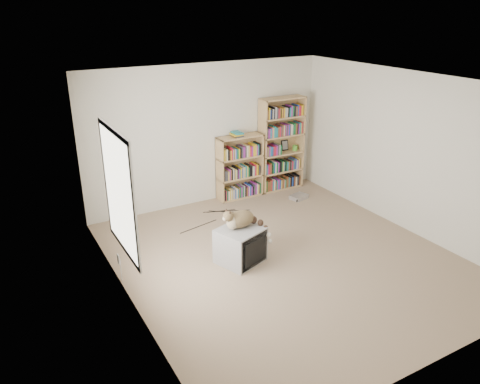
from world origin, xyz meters
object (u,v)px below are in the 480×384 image
cat (244,221)px  bookcase_tall (281,146)px  dvd_player (299,197)px  crt_tv (240,245)px  bookcase_short (239,169)px

cat → bookcase_tall: (2.01, 2.08, 0.26)m
dvd_player → crt_tv: bearing=-159.6°
bookcase_tall → crt_tv: bearing=-134.9°
crt_tv → dvd_player: (2.10, 1.45, -0.22)m
crt_tv → bookcase_short: 2.43m
cat → bookcase_short: 2.35m
cat → bookcase_tall: 2.90m
bookcase_tall → bookcase_short: bearing=179.9°
cat → bookcase_short: bearing=56.0°
crt_tv → cat: bearing=-2.2°
crt_tv → bookcase_short: bookcase_short is taller
bookcase_tall → dvd_player: bearing=-90.0°
crt_tv → dvd_player: size_ratio=2.29×
bookcase_tall → bookcase_short: size_ratio=1.51×
bookcase_short → crt_tv: bearing=-119.2°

